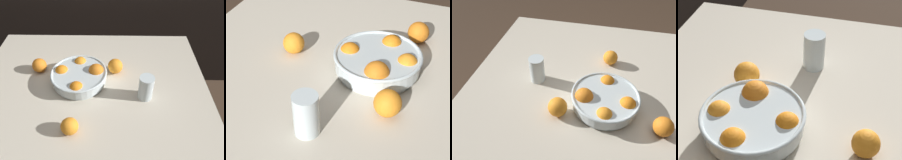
{
  "view_description": "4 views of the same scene",
  "coord_description": "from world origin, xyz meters",
  "views": [
    {
      "loc": [
        0.12,
        -0.7,
        1.55
      ],
      "look_at": [
        0.11,
        0.07,
        0.81
      ],
      "focal_mm": 35.0,
      "sensor_mm": 36.0,
      "label": 1
    },
    {
      "loc": [
        0.91,
        0.36,
        1.5
      ],
      "look_at": [
        0.09,
        0.04,
        0.81
      ],
      "focal_mm": 60.0,
      "sensor_mm": 36.0,
      "label": 2
    },
    {
      "loc": [
        -0.03,
        0.76,
        1.48
      ],
      "look_at": [
        0.13,
        0.07,
        0.82
      ],
      "focal_mm": 35.0,
      "sensor_mm": 36.0,
      "label": 3
    },
    {
      "loc": [
        -0.72,
        -0.16,
        1.52
      ],
      "look_at": [
        0.11,
        0.06,
        0.81
      ],
      "focal_mm": 60.0,
      "sensor_mm": 36.0,
      "label": 4
    }
  ],
  "objects": [
    {
      "name": "dining_table",
      "position": [
        0.0,
        0.0,
        0.68
      ],
      "size": [
        1.21,
        1.15,
        0.75
      ],
      "color": "beige",
      "rests_on": "ground_plane"
    },
    {
      "name": "fruit_bowl",
      "position": [
        -0.06,
        0.12,
        0.79
      ],
      "size": [
        0.29,
        0.29,
        0.1
      ],
      "color": "silver",
      "rests_on": "dining_table"
    },
    {
      "name": "juice_glass",
      "position": [
        0.27,
        0.02,
        0.81
      ],
      "size": [
        0.07,
        0.07,
        0.13
      ],
      "color": "#F4A314",
      "rests_on": "dining_table"
    },
    {
      "name": "orange_loose_near_bowl",
      "position": [
        -0.29,
        0.21,
        0.79
      ],
      "size": [
        0.08,
        0.08,
        0.08
      ],
      "primitive_type": "sphere",
      "color": "orange",
      "rests_on": "dining_table"
    },
    {
      "name": "orange_loose_front",
      "position": [
        0.13,
        0.2,
        0.79
      ],
      "size": [
        0.08,
        0.08,
        0.08
      ],
      "primitive_type": "sphere",
      "color": "orange",
      "rests_on": "dining_table"
    },
    {
      "name": "orange_loose_aside",
      "position": [
        -0.06,
        -0.18,
        0.79
      ],
      "size": [
        0.07,
        0.07,
        0.07
      ],
      "primitive_type": "sphere",
      "color": "orange",
      "rests_on": "dining_table"
    }
  ]
}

